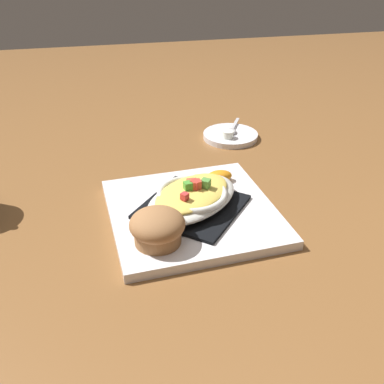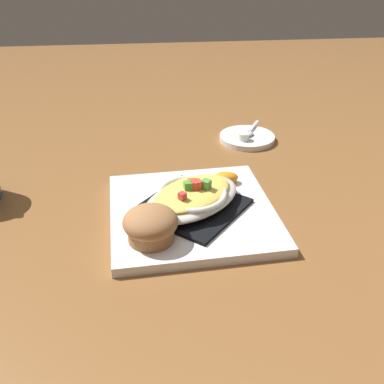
% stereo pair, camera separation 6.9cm
% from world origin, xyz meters
% --- Properties ---
extents(ground_plane, '(2.60, 2.60, 0.00)m').
position_xyz_m(ground_plane, '(0.00, 0.00, 0.00)').
color(ground_plane, brown).
extents(square_plate, '(0.27, 0.27, 0.02)m').
position_xyz_m(square_plate, '(0.00, 0.00, 0.01)').
color(square_plate, white).
rests_on(square_plate, ground_plane).
extents(folded_napkin, '(0.20, 0.20, 0.01)m').
position_xyz_m(folded_napkin, '(0.00, 0.00, 0.02)').
color(folded_napkin, black).
rests_on(folded_napkin, square_plate).
extents(gratin_dish, '(0.20, 0.19, 0.04)m').
position_xyz_m(gratin_dish, '(0.00, -0.00, 0.04)').
color(gratin_dish, silver).
rests_on(gratin_dish, folded_napkin).
extents(muffin, '(0.08, 0.08, 0.05)m').
position_xyz_m(muffin, '(-0.07, -0.08, 0.04)').
color(muffin, '#9E6A3F').
rests_on(muffin, square_plate).
extents(orange_garnish, '(0.05, 0.06, 0.02)m').
position_xyz_m(orange_garnish, '(0.07, 0.07, 0.02)').
color(orange_garnish, '#451755').
rests_on(orange_garnish, square_plate).
extents(creamer_saucer, '(0.12, 0.12, 0.01)m').
position_xyz_m(creamer_saucer, '(0.15, 0.29, 0.01)').
color(creamer_saucer, white).
rests_on(creamer_saucer, ground_plane).
extents(spoon, '(0.06, 0.09, 0.01)m').
position_xyz_m(spoon, '(0.16, 0.29, 0.02)').
color(spoon, silver).
rests_on(spoon, creamer_saucer).
extents(creamer_cup_0, '(0.02, 0.02, 0.02)m').
position_xyz_m(creamer_cup_0, '(0.14, 0.26, 0.02)').
color(creamer_cup_0, white).
rests_on(creamer_cup_0, creamer_saucer).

